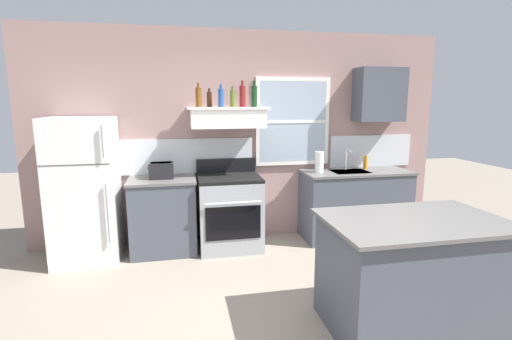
% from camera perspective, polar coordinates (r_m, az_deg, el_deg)
% --- Properties ---
extents(ground_plane, '(16.00, 16.00, 0.00)m').
position_cam_1_polar(ground_plane, '(3.27, 5.58, -23.26)').
color(ground_plane, gray).
extents(back_wall, '(5.40, 0.11, 2.70)m').
position_cam_1_polar(back_wall, '(4.92, -1.50, 5.03)').
color(back_wall, gray).
rests_on(back_wall, ground_plane).
extents(refrigerator, '(0.70, 0.72, 1.64)m').
position_cam_1_polar(refrigerator, '(4.67, -24.62, -2.81)').
color(refrigerator, white).
rests_on(refrigerator, ground_plane).
extents(counter_left_of_stove, '(0.79, 0.63, 0.91)m').
position_cam_1_polar(counter_left_of_stove, '(4.70, -13.90, -6.69)').
color(counter_left_of_stove, '#474C56').
rests_on(counter_left_of_stove, ground_plane).
extents(toaster, '(0.30, 0.20, 0.19)m').
position_cam_1_polar(toaster, '(4.58, -14.23, -0.02)').
color(toaster, black).
rests_on(toaster, counter_left_of_stove).
extents(stove_range, '(0.76, 0.69, 1.09)m').
position_cam_1_polar(stove_range, '(4.69, -4.06, -6.32)').
color(stove_range, '#9EA0A5').
rests_on(stove_range, ground_plane).
extents(range_hood_shelf, '(0.96, 0.52, 0.24)m').
position_cam_1_polar(range_hood_shelf, '(4.59, -4.40, 8.02)').
color(range_hood_shelf, white).
extents(bottle_amber_wine, '(0.07, 0.07, 0.28)m').
position_cam_1_polar(bottle_amber_wine, '(4.59, -8.75, 10.94)').
color(bottle_amber_wine, brown).
rests_on(bottle_amber_wine, range_hood_shelf).
extents(bottle_brown_stout, '(0.06, 0.06, 0.22)m').
position_cam_1_polar(bottle_brown_stout, '(4.62, -7.11, 10.66)').
color(bottle_brown_stout, '#381E0F').
rests_on(bottle_brown_stout, range_hood_shelf).
extents(bottle_blue_liqueur, '(0.07, 0.07, 0.27)m').
position_cam_1_polar(bottle_blue_liqueur, '(4.53, -5.37, 10.93)').
color(bottle_blue_liqueur, '#1E478C').
rests_on(bottle_blue_liqueur, range_hood_shelf).
extents(bottle_olive_oil_square, '(0.06, 0.06, 0.25)m').
position_cam_1_polar(bottle_olive_oil_square, '(4.63, -3.58, 10.85)').
color(bottle_olive_oil_square, '#4C601E').
rests_on(bottle_olive_oil_square, range_hood_shelf).
extents(bottle_red_label_wine, '(0.07, 0.07, 0.32)m').
position_cam_1_polar(bottle_red_label_wine, '(4.68, -2.07, 11.22)').
color(bottle_red_label_wine, maroon).
rests_on(bottle_red_label_wine, range_hood_shelf).
extents(bottle_dark_green_wine, '(0.07, 0.07, 0.32)m').
position_cam_1_polar(bottle_dark_green_wine, '(4.68, -0.26, 11.20)').
color(bottle_dark_green_wine, '#143819').
rests_on(bottle_dark_green_wine, range_hood_shelf).
extents(counter_right_with_sink, '(1.43, 0.63, 0.91)m').
position_cam_1_polar(counter_right_with_sink, '(5.22, 14.79, -5.01)').
color(counter_right_with_sink, '#474C56').
rests_on(counter_right_with_sink, ground_plane).
extents(sink_faucet, '(0.03, 0.17, 0.28)m').
position_cam_1_polar(sink_faucet, '(5.13, 13.64, 1.96)').
color(sink_faucet, silver).
rests_on(sink_faucet, counter_right_with_sink).
extents(paper_towel_roll, '(0.11, 0.11, 0.27)m').
position_cam_1_polar(paper_towel_roll, '(4.89, 9.62, 1.22)').
color(paper_towel_roll, white).
rests_on(paper_towel_roll, counter_right_with_sink).
extents(dish_soap_bottle, '(0.06, 0.06, 0.18)m').
position_cam_1_polar(dish_soap_bottle, '(5.28, 16.34, 1.11)').
color(dish_soap_bottle, orange).
rests_on(dish_soap_bottle, counter_right_with_sink).
extents(kitchen_island, '(1.40, 0.90, 0.91)m').
position_cam_1_polar(kitchen_island, '(3.34, 22.58, -14.34)').
color(kitchen_island, '#474C56').
rests_on(kitchen_island, ground_plane).
extents(upper_cabinet_right, '(0.64, 0.32, 0.70)m').
position_cam_1_polar(upper_cabinet_right, '(5.33, 18.27, 10.82)').
color(upper_cabinet_right, '#474C56').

